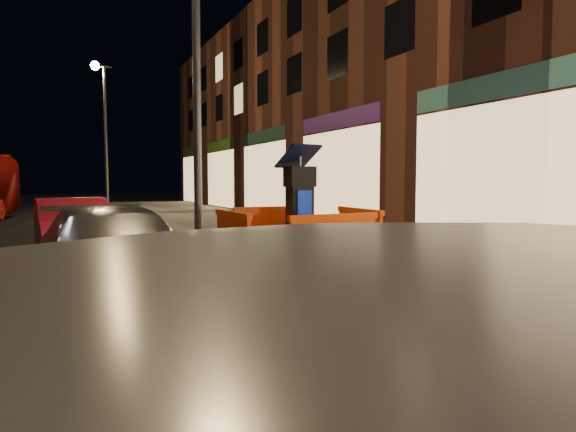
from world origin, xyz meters
name	(u,v)px	position (x,y,z in m)	size (l,w,h in m)	color
ground_plane	(254,342)	(0.00, 0.00, 0.00)	(120.00, 120.00, 0.00)	black
sidewalk	(493,303)	(3.00, 0.00, 0.07)	(6.00, 60.00, 0.15)	gray
kerb	(254,334)	(0.00, 0.00, 0.07)	(0.30, 60.00, 0.15)	slate
parking_kiosk	(300,217)	(1.34, 1.82, 1.02)	(0.55, 0.55, 1.73)	black
barrier_front	(334,254)	(1.34, 0.87, 0.63)	(1.24, 0.51, 0.97)	#DF3900
barrier_back	(273,238)	(1.34, 2.77, 0.63)	(1.24, 0.51, 0.97)	#DF3900
barrier_kerbside	(233,249)	(0.39, 1.82, 0.63)	(1.24, 0.51, 0.97)	#DF3900
barrier_bldgside	(359,242)	(2.29, 1.82, 0.63)	(1.24, 0.51, 0.97)	#DF3900
car_silver	(115,313)	(-1.08, 1.67, 0.00)	(1.67, 4.12, 1.20)	#AEAEB3
car_red	(74,259)	(-1.38, 6.16, 0.00)	(1.25, 3.58, 1.18)	maroon
street_lamp_mid	(197,67)	(0.25, 3.00, 3.15)	(0.12, 0.12, 6.00)	#3F3F44
street_lamp_far	(106,141)	(0.25, 18.00, 3.15)	(0.12, 0.12, 6.00)	#3F3F44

